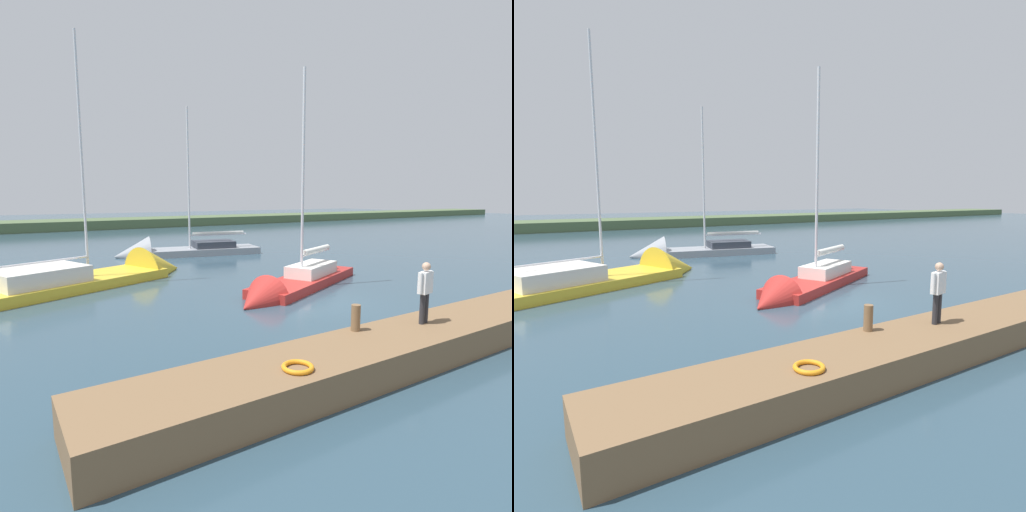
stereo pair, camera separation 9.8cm
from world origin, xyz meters
TOP-DOWN VIEW (x-y plane):
  - ground_plane at (0.00, 0.00)m, footprint 200.00×200.00m
  - far_shoreline at (0.00, -46.46)m, footprint 180.00×8.00m
  - dock_pier at (0.00, 5.83)m, footprint 20.25×2.05m
  - mooring_post_near at (3.04, 5.11)m, footprint 0.24×0.24m
  - life_ring_buoy at (5.82, 6.24)m, footprint 0.66×0.66m
  - sailboat_near_dock at (5.73, -8.78)m, footprint 11.20×6.68m
  - sailboat_outer_mooring at (0.01, -15.83)m, footprint 10.70×4.75m
  - sailboat_far_right at (-0.40, -2.09)m, footprint 9.14×5.69m
  - person_on_dock at (1.00, 5.66)m, footprint 0.64×0.29m

SIDE VIEW (x-z plane):
  - ground_plane at x=0.00m, z-range 0.00..0.00m
  - far_shoreline at x=0.00m, z-range -1.20..1.20m
  - sailboat_far_right at x=-0.40m, z-range -5.21..5.59m
  - sailboat_outer_mooring at x=0.01m, z-range -5.68..6.06m
  - sailboat_near_dock at x=5.73m, z-range -6.28..6.67m
  - dock_pier at x=0.00m, z-range 0.00..0.78m
  - life_ring_buoy at x=5.82m, z-range 0.78..0.88m
  - mooring_post_near at x=3.04m, z-range 0.78..1.47m
  - person_on_dock at x=1.00m, z-range 0.91..2.60m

